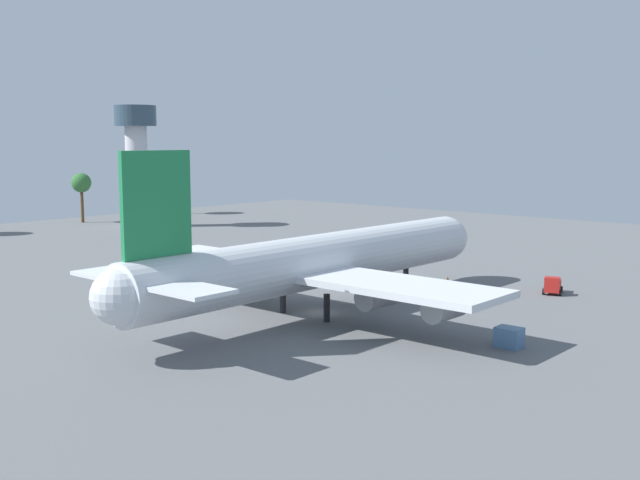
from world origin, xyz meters
The scene contains 6 objects.
ground_plane centered at (0.00, 0.00, 0.00)m, with size 230.68×230.68×0.00m, color slate.
cargo_airplane centered at (-0.21, 0.00, 5.88)m, with size 57.67×46.74×18.46m.
catering_truck centered at (27.50, -15.01, 1.12)m, with size 4.07×3.21×2.28m.
cargo_container_fore centered at (1.14, -22.70, 0.96)m, with size 1.90×2.46×1.91m.
safety_cone_nose centered at (25.95, -0.57, 0.35)m, with size 0.49×0.49×0.70m, color orange.
control_tower centered at (37.17, 87.13, 16.80)m, with size 9.15×9.15×26.82m.
Camera 1 is at (-62.62, -55.24, 19.42)m, focal length 42.56 mm.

